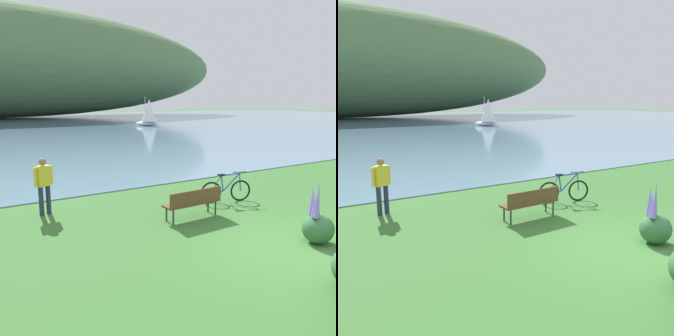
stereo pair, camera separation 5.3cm
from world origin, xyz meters
TOP-DOWN VIEW (x-y plane):
  - ground_plane at (0.00, 0.00)m, footprint 200.00×200.00m
  - park_bench_near_camera at (-0.74, 3.14)m, footprint 1.81×0.52m
  - bicycle_leaning_near_bench at (1.23, 3.96)m, footprint 1.69×0.63m
  - person_at_shoreline at (-4.23, 5.83)m, footprint 0.58×0.33m
  - echium_bush_beside_closest at (0.67, 0.08)m, footprint 0.74×0.74m
  - sailboat_mid_bay at (16.98, 36.76)m, footprint 2.95×3.12m

SIDE VIEW (x-z plane):
  - ground_plane at x=0.00m, z-range 0.00..0.00m
  - bicycle_leaning_near_bench at x=1.23m, z-range -0.11..0.90m
  - echium_bush_beside_closest at x=0.67m, z-range -0.34..1.19m
  - park_bench_near_camera at x=-0.74m, z-range 0.08..0.96m
  - person_at_shoreline at x=-4.23m, z-range 0.12..1.83m
  - sailboat_mid_bay at x=16.98m, z-range -0.07..3.74m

